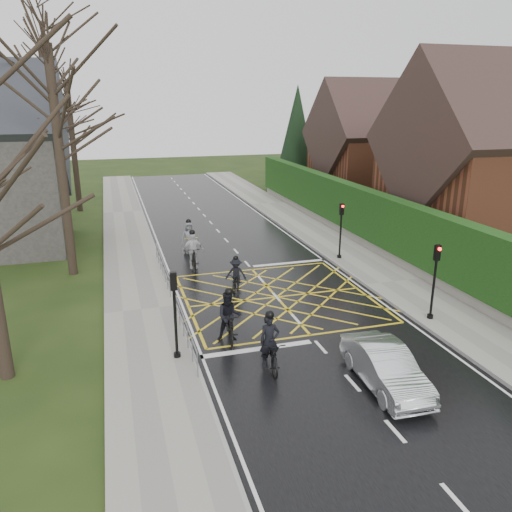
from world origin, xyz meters
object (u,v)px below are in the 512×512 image
cyclist_rear (270,349)px  cyclist_mid (236,278)px  cyclist_back (230,321)px  cyclist_lead (189,242)px  car (385,367)px  cyclist_front (193,254)px

cyclist_rear → cyclist_mid: 7.25m
cyclist_back → cyclist_lead: (0.35, 11.44, -0.08)m
cyclist_back → car: 5.84m
cyclist_back → car: bearing=-39.7°
cyclist_back → cyclist_front: 8.67m
cyclist_front → cyclist_back: bearing=-88.1°
cyclist_mid → car: 9.61m
cyclist_rear → car: (3.06, -2.09, -0.00)m
cyclist_back → cyclist_mid: bearing=81.5°
cyclist_back → cyclist_mid: cyclist_back is taller
cyclist_lead → cyclist_back: bearing=-93.1°
cyclist_front → cyclist_mid: bearing=-66.6°
cyclist_mid → cyclist_front: cyclist_front is taller
car → cyclist_front: bearing=108.6°
cyclist_lead → car: size_ratio=0.53×
cyclist_mid → car: bearing=-51.6°
cyclist_back → cyclist_lead: bearing=96.6°
cyclist_rear → cyclist_front: (-0.74, 10.92, 0.12)m
cyclist_rear → cyclist_lead: bearing=96.6°
cyclist_mid → cyclist_lead: bearing=124.1°
cyclist_lead → car: bearing=-78.7°
cyclist_front → cyclist_lead: cyclist_front is taller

